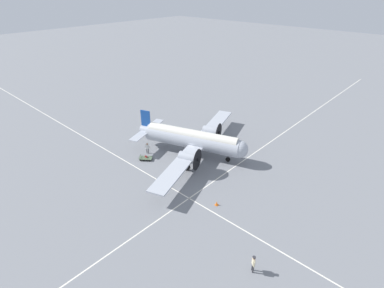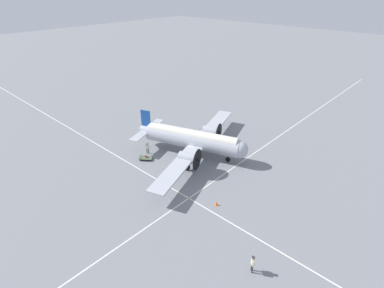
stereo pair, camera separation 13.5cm
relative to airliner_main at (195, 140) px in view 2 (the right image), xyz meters
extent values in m
plane|color=slate|center=(-0.41, -0.14, -2.53)|extent=(300.00, 300.00, 0.00)
cube|color=silver|center=(-0.41, -8.32, -2.53)|extent=(120.00, 0.16, 0.01)
cube|color=silver|center=(6.55, -0.14, -2.53)|extent=(0.16, 120.00, 0.01)
cylinder|color=#ADB2BC|center=(-0.41, -0.14, -0.14)|extent=(14.63, 7.23, 2.59)
cylinder|color=silver|center=(-0.41, -0.14, 0.58)|extent=(13.71, 6.26, 1.82)
sphere|color=#ADB2BC|center=(6.48, 2.25, -0.14)|extent=(2.46, 2.46, 2.46)
cylinder|color=#ADB2BC|center=(-7.30, -2.53, -0.01)|extent=(3.16, 2.28, 1.43)
cube|color=#194799|center=(-7.81, -2.71, 1.81)|extent=(1.56, 0.66, 2.98)
cube|color=#ADB2BC|center=(-7.64, -2.65, 0.12)|extent=(4.11, 8.44, 0.10)
cube|color=#ADB2BC|center=(0.60, 0.21, -0.46)|extent=(10.83, 25.69, 0.20)
cylinder|color=#ADB2BC|center=(-0.64, 4.53, -0.44)|extent=(2.82, 2.16, 1.43)
cylinder|color=black|center=(0.66, 4.98, -0.44)|extent=(1.02, 2.84, 2.99)
sphere|color=black|center=(0.78, 5.02, -0.44)|extent=(0.50, 0.50, 0.50)
cylinder|color=#ADB2BC|center=(2.30, -3.95, -0.44)|extent=(2.82, 2.16, 1.43)
cylinder|color=black|center=(3.60, -3.50, -0.44)|extent=(1.02, 2.84, 2.99)
sphere|color=black|center=(3.72, -3.46, -0.44)|extent=(0.50, 0.50, 0.50)
cylinder|color=#4C4C51|center=(-0.87, 4.45, -1.50)|extent=(0.18, 0.18, 0.97)
cylinder|color=black|center=(-0.87, 4.45, -1.98)|extent=(1.14, 0.64, 1.10)
cylinder|color=#4C4C51|center=(2.07, -4.03, -1.50)|extent=(0.18, 0.18, 0.97)
cylinder|color=black|center=(2.07, -4.03, -1.98)|extent=(1.14, 0.64, 1.10)
cylinder|color=#4C4C51|center=(4.97, 1.72, -1.74)|extent=(0.14, 0.14, 0.88)
cylinder|color=black|center=(4.97, 1.72, -2.18)|extent=(0.72, 0.40, 0.70)
cylinder|color=#2D2D33|center=(17.77, -12.01, -2.09)|extent=(0.13, 0.13, 0.89)
cylinder|color=#2D2D33|center=(17.96, -12.19, -2.09)|extent=(0.13, 0.13, 0.89)
cube|color=beige|center=(17.86, -12.10, -1.32)|extent=(0.45, 0.44, 0.66)
sphere|color=tan|center=(17.86, -12.10, -0.84)|extent=(0.30, 0.30, 0.30)
cylinder|color=beige|center=(17.67, -11.92, -1.35)|extent=(0.10, 0.10, 0.63)
cylinder|color=beige|center=(18.06, -12.28, -1.35)|extent=(0.10, 0.10, 0.63)
cube|color=maroon|center=(17.94, -12.02, -1.24)|extent=(0.05, 0.04, 0.43)
cylinder|color=#2D2D33|center=(17.86, -12.10, -0.71)|extent=(0.44, 0.44, 0.07)
cylinder|color=#2D2D33|center=(-5.62, -4.66, -2.11)|extent=(0.12, 0.12, 0.84)
cylinder|color=#2D2D33|center=(-5.44, -4.51, -2.11)|extent=(0.12, 0.12, 0.84)
cube|color=white|center=(-5.53, -4.59, -1.38)|extent=(0.43, 0.40, 0.63)
sphere|color=tan|center=(-5.53, -4.59, -0.93)|extent=(0.28, 0.28, 0.28)
cylinder|color=white|center=(-5.72, -4.75, -1.42)|extent=(0.10, 0.10, 0.60)
cylinder|color=white|center=(-5.34, -4.43, -1.42)|extent=(0.10, 0.10, 0.60)
cube|color=maroon|center=(-4.34, -5.90, -2.25)|extent=(0.46, 0.16, 0.56)
cube|color=#551515|center=(-4.34, -5.90, -1.94)|extent=(0.16, 0.11, 0.02)
cube|color=#4C6047|center=(-4.30, -6.01, -2.23)|extent=(2.14, 2.01, 0.04)
cube|color=#4C6047|center=(-5.00, -6.55, -1.99)|extent=(0.71, 0.90, 0.04)
cylinder|color=#4C6047|center=(-5.32, -6.14, -2.10)|extent=(0.04, 0.04, 0.22)
cylinder|color=#4C6047|center=(-4.68, -6.97, -2.10)|extent=(0.04, 0.04, 0.22)
cylinder|color=black|center=(-4.01, -5.22, -2.39)|extent=(0.26, 0.22, 0.28)
cylinder|color=black|center=(-3.47, -5.93, -2.39)|extent=(0.26, 0.22, 0.28)
cylinder|color=black|center=(-5.12, -6.08, -2.39)|extent=(0.26, 0.22, 0.28)
cylinder|color=black|center=(-4.58, -6.79, -2.39)|extent=(0.26, 0.22, 0.28)
cube|color=orange|center=(9.79, -7.05, -2.52)|extent=(0.39, 0.39, 0.03)
cone|color=orange|center=(9.79, -7.05, -2.27)|extent=(0.33, 0.33, 0.52)
camera|label=1|loc=(26.16, -29.37, 20.59)|focal=28.00mm
camera|label=2|loc=(26.26, -29.28, 20.59)|focal=28.00mm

